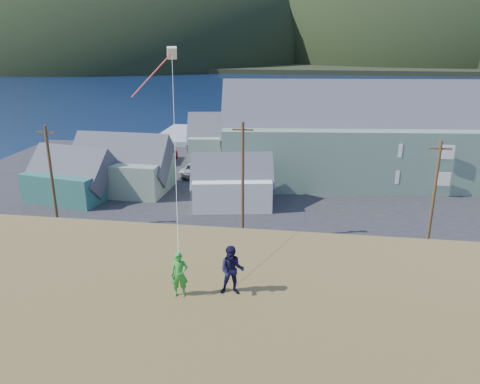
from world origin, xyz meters
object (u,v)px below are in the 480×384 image
object	(u,v)px
kite_flyer_green	(179,275)
kite_flyer_navy	(232,270)
wharf	(241,137)
shed_palegreen_far	(232,139)
shed_palegreen_near	(121,166)
shed_teal	(70,176)
shed_white	(232,182)
lodge	(397,136)

from	to	relation	value
kite_flyer_green	kite_flyer_navy	distance (m)	1.85
wharf	shed_palegreen_far	world-z (taller)	shed_palegreen_far
shed_palegreen_near	kite_flyer_green	xyz separation A→B (m)	(15.18, -31.28, 5.22)
shed_teal	kite_flyer_green	world-z (taller)	kite_flyer_green
shed_palegreen_far	shed_palegreen_near	bearing A→B (deg)	-132.48
wharf	shed_teal	size ratio (longest dim) A/B	2.84
shed_teal	shed_palegreen_near	size ratio (longest dim) A/B	0.87
shed_white	kite_flyer_green	bearing A→B (deg)	-94.57
shed_palegreen_near	kite_flyer_green	world-z (taller)	kite_flyer_green
lodge	shed_white	distance (m)	20.22
shed_white	kite_flyer_green	world-z (taller)	kite_flyer_green
lodge	shed_palegreen_far	world-z (taller)	lodge
shed_teal	shed_palegreen_near	distance (m)	5.19
shed_white	wharf	bearing A→B (deg)	86.45
shed_palegreen_near	lodge	bearing A→B (deg)	17.47
shed_white	shed_palegreen_far	world-z (taller)	shed_palegreen_far
shed_palegreen_far	kite_flyer_green	distance (m)	46.10
wharf	kite_flyer_navy	world-z (taller)	kite_flyer_navy
wharf	kite_flyer_navy	xyz separation A→B (m)	(8.23, -58.42, 7.66)
lodge	shed_palegreen_far	size ratio (longest dim) A/B	3.24
shed_palegreen_near	kite_flyer_navy	distance (m)	35.64
shed_teal	kite_flyer_navy	distance (m)	35.42
wharf	kite_flyer_navy	bearing A→B (deg)	-81.98
shed_palegreen_near	shed_palegreen_far	xyz separation A→B (m)	(9.55, 14.20, 0.14)
shed_palegreen_far	kite_flyer_green	xyz separation A→B (m)	(5.63, -45.47, 5.08)
wharf	shed_palegreen_far	size ratio (longest dim) A/B	2.11
lodge	shed_palegreen_near	size ratio (longest dim) A/B	3.79
lodge	shed_teal	world-z (taller)	lodge
wharf	shed_palegreen_far	bearing A→B (deg)	-86.57
lodge	kite_flyer_navy	size ratio (longest dim) A/B	21.86
kite_flyer_green	kite_flyer_navy	size ratio (longest dim) A/B	0.90
shed_palegreen_near	kite_flyer_navy	bearing A→B (deg)	-58.86
kite_flyer_green	kite_flyer_navy	world-z (taller)	kite_flyer_navy
shed_palegreen_near	shed_palegreen_far	size ratio (longest dim) A/B	0.85
shed_white	kite_flyer_navy	xyz separation A→B (m)	(4.65, -28.09, 5.69)
lodge	shed_white	size ratio (longest dim) A/B	4.58
wharf	shed_teal	distance (m)	33.27
lodge	shed_palegreen_near	bearing A→B (deg)	-171.12
shed_teal	kite_flyer_navy	size ratio (longest dim) A/B	5.03
shed_white	kite_flyer_green	size ratio (longest dim) A/B	5.27
lodge	shed_palegreen_far	distance (m)	20.80
shed_teal	shed_palegreen_near	world-z (taller)	shed_palegreen_near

